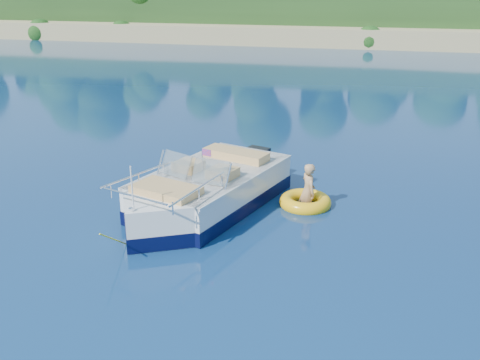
# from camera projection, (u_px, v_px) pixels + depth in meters

# --- Properties ---
(ground) EXTENTS (160.00, 160.00, 0.00)m
(ground) POSITION_uv_depth(u_px,v_px,m) (241.00, 229.00, 12.02)
(ground) COLOR #091C3F
(ground) RESTS_ON ground
(shoreline) EXTENTS (170.00, 59.00, 6.00)m
(shoreline) POSITION_uv_depth(u_px,v_px,m) (358.00, 14.00, 69.59)
(shoreline) COLOR tan
(shoreline) RESTS_ON ground
(motorboat) EXTENTS (3.39, 6.06, 2.08)m
(motorboat) POSITION_uv_depth(u_px,v_px,m) (202.00, 195.00, 12.85)
(motorboat) COLOR silver
(motorboat) RESTS_ON ground
(tow_tube) EXTENTS (1.52, 1.52, 0.34)m
(tow_tube) POSITION_uv_depth(u_px,v_px,m) (305.00, 202.00, 13.26)
(tow_tube) COLOR #F6B211
(tow_tube) RESTS_ON ground
(boy) EXTENTS (0.73, 0.87, 1.57)m
(boy) POSITION_uv_depth(u_px,v_px,m) (307.00, 206.00, 13.26)
(boy) COLOR tan
(boy) RESTS_ON ground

